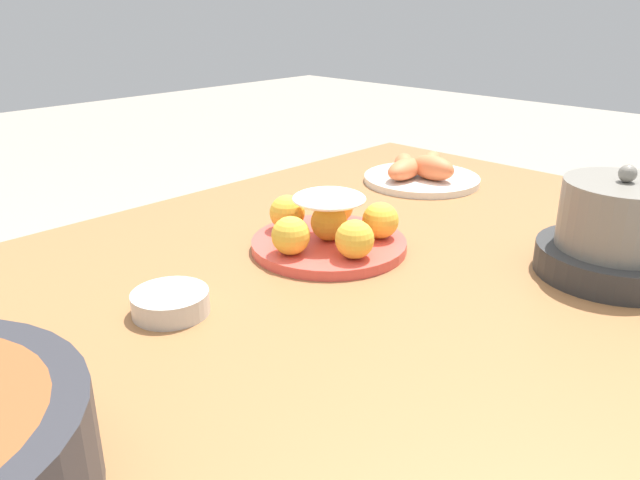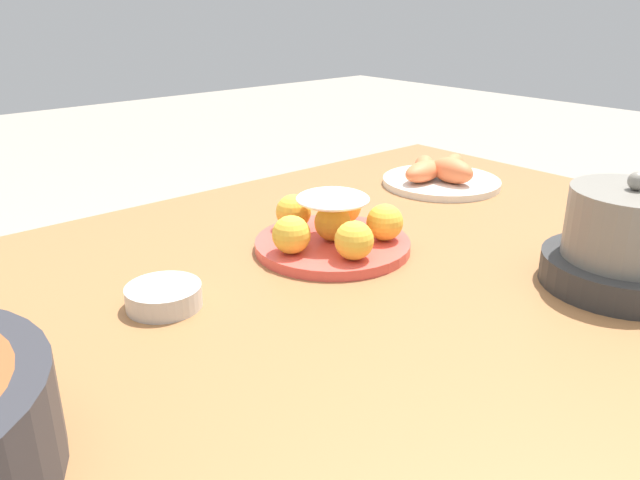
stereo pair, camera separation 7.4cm
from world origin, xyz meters
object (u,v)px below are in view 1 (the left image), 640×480
at_px(dining_table, 310,335).
at_px(sauce_bowl, 170,302).
at_px(cake_plate, 329,229).
at_px(seafood_platter, 421,173).
at_px(warming_pot, 616,235).

height_order(dining_table, sauce_bowl, sauce_bowl).
bearing_deg(sauce_bowl, cake_plate, -179.56).
distance_m(dining_table, sauce_bowl, 0.21).
height_order(seafood_platter, warming_pot, warming_pot).
distance_m(cake_plate, seafood_platter, 0.42).
distance_m(cake_plate, warming_pot, 0.41).
relative_size(sauce_bowl, seafood_platter, 0.40).
height_order(sauce_bowl, seafood_platter, seafood_platter).
bearing_deg(seafood_platter, dining_table, 19.57).
bearing_deg(seafood_platter, cake_plate, 15.89).
height_order(sauce_bowl, warming_pot, warming_pot).
bearing_deg(sauce_bowl, dining_table, 159.86).
bearing_deg(cake_plate, sauce_bowl, 0.44).
xyz_separation_m(dining_table, sauce_bowl, (0.18, -0.07, 0.10)).
xyz_separation_m(cake_plate, seafood_platter, (-0.40, -0.11, -0.01)).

